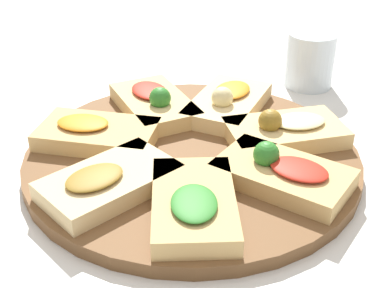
% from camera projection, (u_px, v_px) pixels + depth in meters
% --- Properties ---
extents(ground_plane, '(3.00, 3.00, 0.00)m').
position_uv_depth(ground_plane, '(192.00, 163.00, 0.67)').
color(ground_plane, silver).
extents(serving_board, '(0.41, 0.41, 0.02)m').
position_uv_depth(serving_board, '(192.00, 157.00, 0.67)').
color(serving_board, brown).
rests_on(serving_board, ground_plane).
extents(focaccia_slice_0, '(0.15, 0.17, 0.05)m').
position_uv_depth(focaccia_slice_0, '(282.00, 173.00, 0.60)').
color(focaccia_slice_0, tan).
rests_on(focaccia_slice_0, serving_board).
extents(focaccia_slice_1, '(0.12, 0.16, 0.05)m').
position_uv_depth(focaccia_slice_1, '(285.00, 131.00, 0.68)').
color(focaccia_slice_1, '#DBB775').
rests_on(focaccia_slice_1, serving_board).
extents(focaccia_slice_2, '(0.17, 0.14, 0.05)m').
position_uv_depth(focaccia_slice_2, '(227.00, 103.00, 0.75)').
color(focaccia_slice_2, '#E5C689').
rests_on(focaccia_slice_2, serving_board).
extents(focaccia_slice_3, '(0.17, 0.14, 0.05)m').
position_uv_depth(focaccia_slice_3, '(155.00, 103.00, 0.75)').
color(focaccia_slice_3, '#DBB775').
rests_on(focaccia_slice_3, serving_board).
extents(focaccia_slice_4, '(0.12, 0.16, 0.03)m').
position_uv_depth(focaccia_slice_4, '(96.00, 133.00, 0.68)').
color(focaccia_slice_4, tan).
rests_on(focaccia_slice_4, serving_board).
extents(focaccia_slice_5, '(0.16, 0.17, 0.03)m').
position_uv_depth(focaccia_slice_5, '(109.00, 182.00, 0.58)').
color(focaccia_slice_5, '#E5C689').
rests_on(focaccia_slice_5, serving_board).
extents(focaccia_slice_6, '(0.15, 0.09, 0.03)m').
position_uv_depth(focaccia_slice_6, '(197.00, 204.00, 0.55)').
color(focaccia_slice_6, tan).
rests_on(focaccia_slice_6, serving_board).
extents(water_glass, '(0.08, 0.08, 0.09)m').
position_uv_depth(water_glass, '(310.00, 60.00, 0.86)').
color(water_glass, silver).
rests_on(water_glass, ground_plane).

